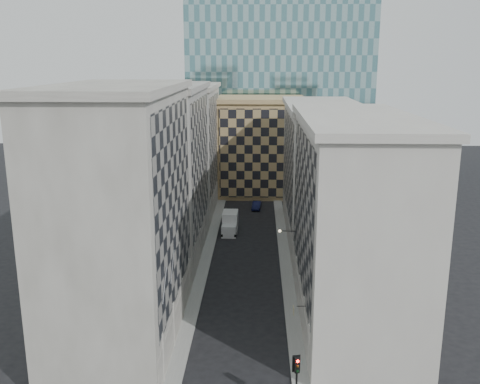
# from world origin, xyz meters

# --- Properties ---
(sidewalk_west) EXTENTS (1.50, 100.00, 0.15)m
(sidewalk_west) POSITION_xyz_m (-5.25, 30.00, 0.07)
(sidewalk_west) COLOR gray
(sidewalk_west) RESTS_ON ground
(sidewalk_east) EXTENTS (1.50, 100.00, 0.15)m
(sidewalk_east) POSITION_xyz_m (5.25, 30.00, 0.07)
(sidewalk_east) COLOR gray
(sidewalk_east) RESTS_ON ground
(bldg_left_a) EXTENTS (10.80, 22.80, 23.70)m
(bldg_left_a) POSITION_xyz_m (-10.88, 11.00, 11.82)
(bldg_left_a) COLOR gray
(bldg_left_a) RESTS_ON ground
(bldg_left_b) EXTENTS (10.80, 22.80, 22.70)m
(bldg_left_b) POSITION_xyz_m (-10.88, 33.00, 11.32)
(bldg_left_b) COLOR gray
(bldg_left_b) RESTS_ON ground
(bldg_left_c) EXTENTS (10.80, 22.80, 21.70)m
(bldg_left_c) POSITION_xyz_m (-10.88, 55.00, 10.83)
(bldg_left_c) COLOR gray
(bldg_left_c) RESTS_ON ground
(bldg_right_a) EXTENTS (10.80, 26.80, 20.70)m
(bldg_right_a) POSITION_xyz_m (10.88, 15.00, 10.32)
(bldg_right_a) COLOR #AFA9A0
(bldg_right_a) RESTS_ON ground
(bldg_right_b) EXTENTS (10.80, 28.80, 19.70)m
(bldg_right_b) POSITION_xyz_m (10.89, 42.00, 9.85)
(bldg_right_b) COLOR #AFA9A0
(bldg_right_b) RESTS_ON ground
(tan_block) EXTENTS (16.80, 14.80, 18.80)m
(tan_block) POSITION_xyz_m (2.00, 67.90, 9.44)
(tan_block) COLOR #A48757
(tan_block) RESTS_ON ground
(church_tower) EXTENTS (7.20, 7.20, 51.50)m
(church_tower) POSITION_xyz_m (0.00, 82.00, 26.95)
(church_tower) COLOR #2A2521
(church_tower) RESTS_ON ground
(flagpoles_left) EXTENTS (0.10, 6.33, 2.33)m
(flagpoles_left) POSITION_xyz_m (-5.90, 6.00, 8.00)
(flagpoles_left) COLOR gray
(flagpoles_left) RESTS_ON ground
(bracket_lamp) EXTENTS (1.98, 0.36, 0.36)m
(bracket_lamp) POSITION_xyz_m (4.38, 24.00, 6.20)
(bracket_lamp) COLOR black
(bracket_lamp) RESTS_ON ground
(traffic_light) EXTENTS (0.59, 0.55, 4.74)m
(traffic_light) POSITION_xyz_m (4.55, -1.22, 3.55)
(traffic_light) COLOR black
(traffic_light) RESTS_ON sidewalk_east
(box_truck) EXTENTS (2.38, 5.63, 3.07)m
(box_truck) POSITION_xyz_m (-2.67, 42.12, 1.33)
(box_truck) COLOR silver
(box_truck) RESTS_ON ground
(dark_car) EXTENTS (1.80, 4.28, 1.38)m
(dark_car) POSITION_xyz_m (1.35, 55.40, 0.69)
(dark_car) COLOR #0E1234
(dark_car) RESTS_ON ground
(shop_sign) EXTENTS (1.16, 0.74, 0.82)m
(shop_sign) POSITION_xyz_m (4.96, 8.33, 3.83)
(shop_sign) COLOR black
(shop_sign) RESTS_ON ground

